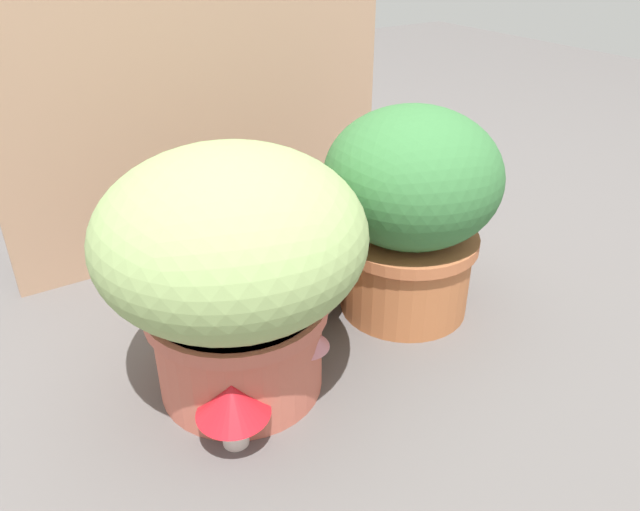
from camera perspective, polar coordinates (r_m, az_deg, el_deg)
name	(u,v)px	position (r m, az deg, el deg)	size (l,w,h in m)	color
ground_plane	(334,359)	(1.17, 1.28, -9.64)	(6.00, 6.00, 0.00)	#5A5655
cardboard_backdrop	(202,85)	(1.46, -10.92, 15.30)	(0.94, 0.03, 0.79)	tan
grass_planter	(233,263)	(0.99, -8.10, -0.66)	(0.43, 0.43, 0.44)	#BF604D
leafy_planter	(410,206)	(1.22, 8.40, 4.59)	(0.34, 0.34, 0.43)	#B2653A
cat	(305,266)	(1.22, -1.39, -1.01)	(0.39, 0.26, 0.32)	gray
mushroom_ornament_pink	(306,346)	(1.03, -1.29, -8.47)	(0.08, 0.08, 0.14)	silver
mushroom_ornament_red	(233,403)	(0.97, -8.14, -13.46)	(0.12, 0.12, 0.12)	silver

